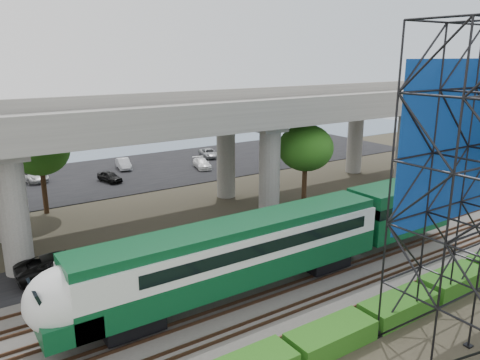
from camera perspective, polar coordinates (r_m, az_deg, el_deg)
ground at (r=26.50m, az=2.60°, el=-15.86°), size 140.00×140.00×0.00m
ballast_bed at (r=27.86m, az=0.09°, el=-13.95°), size 90.00×12.00×0.20m
service_road at (r=34.56m, az=-7.87°, el=-8.22°), size 90.00×5.00×0.08m
parking_lot at (r=55.65m, az=-18.59°, el=0.12°), size 90.00×18.00×0.08m
harbor_water at (r=76.69m, az=-23.06°, el=3.61°), size 140.00×40.00×0.03m
rail_tracks at (r=27.78m, az=0.09°, el=-13.62°), size 90.00×9.52×0.16m
commuter_train at (r=27.69m, az=3.52°, el=-7.77°), size 29.30×3.06×4.30m
overpass at (r=36.77m, az=-13.99°, el=6.16°), size 80.00×12.00×12.40m
hedge_strip at (r=24.02m, az=11.07°, el=-18.15°), size 34.60×1.80×1.20m
trees at (r=36.44m, az=-18.75°, el=1.49°), size 40.94×16.94×7.69m
suv at (r=31.80m, az=-20.78°, el=-9.64°), size 5.63×2.65×1.55m
parked_cars at (r=55.39m, az=-18.42°, el=0.75°), size 39.71×9.59×1.26m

